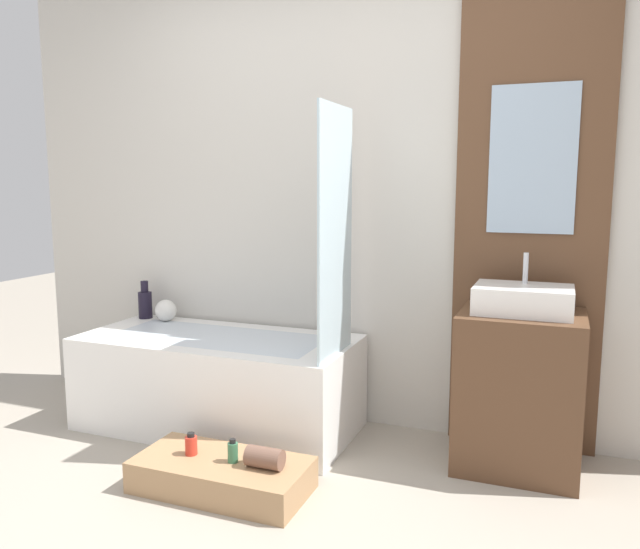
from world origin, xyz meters
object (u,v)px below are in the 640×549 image
vase_tall_dark (145,303)px  bottle_soap_secondary (233,452)px  wooden_step_bench (222,475)px  vase_round_light (166,310)px  sink (523,299)px  bottle_soap_primary (191,445)px  bathtub (218,382)px

vase_tall_dark → bottle_soap_secondary: vase_tall_dark is taller
wooden_step_bench → vase_round_light: bearing=135.5°
sink → vase_round_light: (-2.06, 0.14, -0.23)m
vase_tall_dark → vase_round_light: bearing=-8.0°
vase_tall_dark → bottle_soap_secondary: 1.47m
sink → vase_tall_dark: 2.24m
bottle_soap_primary → sink: bearing=28.1°
vase_tall_dark → bottle_soap_primary: bearing=-44.9°
bottle_soap_secondary → sink: bearing=32.4°
bathtub → wooden_step_bench: bearing=-58.7°
bottle_soap_secondary → wooden_step_bench: bearing=180.0°
vase_tall_dark → vase_round_light: size_ratio=1.79×
bathtub → vase_tall_dark: 0.79m
vase_round_light → bottle_soap_secondary: size_ratio=1.24×
wooden_step_bench → vase_tall_dark: (-1.04, 0.88, 0.54)m
bottle_soap_primary → vase_tall_dark: bearing=135.1°
sink → bottle_soap_primary: 1.64m
bathtub → vase_round_light: 0.63m
sink → vase_round_light: size_ratio=3.35×
bathtub → sink: bearing=3.2°
bottle_soap_secondary → vase_tall_dark: bearing=141.2°
bathtub → vase_round_light: size_ratio=11.54×
bathtub → wooden_step_bench: bathtub is taller
bathtub → vase_tall_dark: vase_tall_dark is taller
sink → wooden_step_bench: bearing=-148.9°
vase_round_light → bottle_soap_primary: (0.72, -0.86, -0.39)m
wooden_step_bench → vase_tall_dark: size_ratio=3.30×
wooden_step_bench → bottle_soap_secondary: size_ratio=7.33×
bathtub → bottle_soap_primary: bearing=-70.0°
vase_tall_dark → bottle_soap_primary: size_ratio=2.31×
bathtub → vase_tall_dark: (-0.66, 0.25, 0.35)m
bathtub → bottle_soap_primary: bathtub is taller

